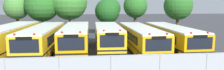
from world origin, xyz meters
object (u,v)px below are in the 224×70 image
object	(u,v)px
school_bus_2	(76,37)
school_bus_4	(140,37)
school_bus_0	(11,38)
tree_4	(135,5)
tree_1	(43,4)
school_bus_1	(44,38)
tree_5	(178,6)
tree_0	(17,7)
school_bus_3	(108,37)
school_bus_5	(172,37)
tree_3	(109,10)
tree_2	(68,2)

from	to	relation	value
school_bus_2	school_bus_4	size ratio (longest dim) A/B	0.91
school_bus_0	tree_4	xyz separation A→B (m)	(14.39, 9.85, 3.05)
tree_1	school_bus_1	bearing A→B (deg)	-78.14
school_bus_0	tree_5	bearing A→B (deg)	-156.79
school_bus_1	school_bus_4	distance (m)	9.60
school_bus_4	tree_0	world-z (taller)	tree_0
school_bus_2	school_bus_4	bearing A→B (deg)	178.87
school_bus_2	school_bus_3	distance (m)	3.21
school_bus_0	tree_4	world-z (taller)	tree_4
school_bus_4	tree_1	bearing A→B (deg)	-41.81
school_bus_2	school_bus_5	xyz separation A→B (m)	(9.82, 0.01, -0.07)
tree_0	tree_3	world-z (taller)	tree_0
school_bus_4	tree_0	bearing A→B (deg)	-36.30
school_bus_2	tree_0	distance (m)	14.49
tree_1	tree_2	xyz separation A→B (m)	(3.57, 0.15, 0.37)
tree_2	school_bus_2	bearing A→B (deg)	-80.70
tree_1	tree_0	bearing A→B (deg)	166.43
tree_4	tree_0	bearing A→B (deg)	177.41
tree_5	school_bus_2	bearing A→B (deg)	-149.15
tree_0	tree_3	distance (m)	13.35
school_bus_1	tree_3	bearing A→B (deg)	-122.60
school_bus_0	school_bus_3	xyz separation A→B (m)	(9.50, 0.02, -0.04)
tree_5	tree_0	bearing A→B (deg)	173.72
school_bus_3	tree_1	bearing A→B (deg)	-48.70
school_bus_0	school_bus_2	bearing A→B (deg)	178.91
school_bus_1	tree_4	xyz separation A→B (m)	(11.25, 9.97, 3.11)
school_bus_4	school_bus_5	world-z (taller)	school_bus_4
school_bus_0	school_bus_1	size ratio (longest dim) A/B	0.99
school_bus_1	school_bus_4	xyz separation A→B (m)	(9.59, -0.28, -0.04)
school_bus_5	tree_0	size ratio (longest dim) A/B	1.85
tree_0	school_bus_4	bearing A→B (deg)	-35.37
school_bus_0	tree_0	world-z (taller)	tree_0
school_bus_3	tree_1	distance (m)	13.23
school_bus_5	tree_4	size ratio (longest dim) A/B	1.80
school_bus_5	school_bus_4	bearing A→B (deg)	0.99
school_bus_1	tree_0	bearing A→B (deg)	-60.09
tree_3	school_bus_5	bearing A→B (deg)	-63.68
school_bus_3	tree_4	bearing A→B (deg)	-116.18
school_bus_5	tree_5	bearing A→B (deg)	-117.70
school_bus_2	tree_3	world-z (taller)	tree_3
school_bus_5	tree_0	bearing A→B (deg)	-31.04
school_bus_2	tree_4	bearing A→B (deg)	-128.68
school_bus_1	school_bus_4	size ratio (longest dim) A/B	1.00
tree_0	school_bus_0	bearing A→B (deg)	-75.28
school_bus_2	tree_1	size ratio (longest dim) A/B	1.49
school_bus_0	school_bus_1	distance (m)	3.15
school_bus_1	tree_0	distance (m)	12.61
tree_1	tree_5	xyz separation A→B (m)	(19.23, -1.61, -0.27)
school_bus_4	tree_1	distance (m)	15.77
school_bus_1	tree_3	distance (m)	13.57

